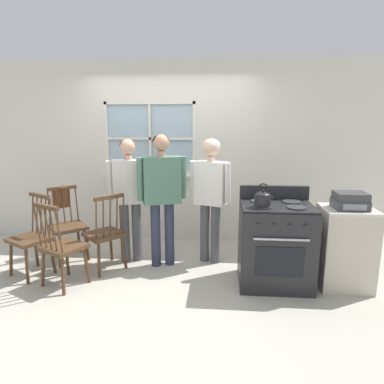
% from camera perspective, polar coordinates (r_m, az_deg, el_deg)
% --- Properties ---
extents(ground_plane, '(16.00, 16.00, 0.00)m').
position_cam_1_polar(ground_plane, '(4.23, -6.09, -13.82)').
color(ground_plane, '#B2AD9E').
extents(wall_back, '(6.40, 0.16, 2.70)m').
position_cam_1_polar(wall_back, '(5.22, -3.28, 6.40)').
color(wall_back, silver).
rests_on(wall_back, ground_plane).
extents(chair_by_window, '(0.58, 0.58, 0.97)m').
position_cam_1_polar(chair_by_window, '(4.84, -19.96, -5.46)').
color(chair_by_window, '#4C331E').
rests_on(chair_by_window, ground_plane).
extents(chair_near_wall, '(0.56, 0.55, 0.97)m').
position_cam_1_polar(chair_near_wall, '(4.54, -25.17, -7.06)').
color(chair_near_wall, '#4C331E').
rests_on(chair_near_wall, ground_plane).
extents(chair_center_cluster, '(0.56, 0.55, 0.97)m').
position_cam_1_polar(chair_center_cluster, '(4.10, -20.88, -8.67)').
color(chair_center_cluster, '#4C331E').
rests_on(chair_center_cluster, ground_plane).
extents(chair_near_stove, '(0.58, 0.58, 0.97)m').
position_cam_1_polar(chair_near_stove, '(4.38, -14.27, -6.93)').
color(chair_near_stove, '#4C331E').
rests_on(chair_near_stove, ground_plane).
extents(person_elderly_left, '(0.56, 0.31, 1.60)m').
position_cam_1_polar(person_elderly_left, '(4.44, -10.42, 0.48)').
color(person_elderly_left, '#4C4C51').
rests_on(person_elderly_left, ground_plane).
extents(person_teen_center, '(0.61, 0.35, 1.67)m').
position_cam_1_polar(person_teen_center, '(4.23, -5.06, 0.72)').
color(person_teen_center, '#2D3347').
rests_on(person_teen_center, ground_plane).
extents(person_adult_right, '(0.54, 0.33, 1.61)m').
position_cam_1_polar(person_adult_right, '(4.34, 3.11, 0.66)').
color(person_adult_right, '#4C4C51').
rests_on(person_adult_right, ground_plane).
extents(stove, '(0.80, 0.68, 1.08)m').
position_cam_1_polar(stove, '(3.99, 13.72, -8.40)').
color(stove, '#232326').
rests_on(stove, ground_plane).
extents(kettle, '(0.21, 0.17, 0.25)m').
position_cam_1_polar(kettle, '(3.68, 11.70, -1.04)').
color(kettle, black).
rests_on(kettle, stove).
extents(potted_plant, '(0.16, 0.16, 0.25)m').
position_cam_1_polar(potted_plant, '(5.19, -5.83, 3.71)').
color(potted_plant, '#935B3D').
rests_on(potted_plant, wall_back).
extents(handbag, '(0.25, 0.25, 0.31)m').
position_cam_1_polar(handbag, '(4.97, -21.00, -0.89)').
color(handbag, brown).
rests_on(handbag, chair_by_window).
extents(side_counter, '(0.55, 0.50, 0.90)m').
position_cam_1_polar(side_counter, '(4.19, 24.13, -8.43)').
color(side_counter, beige).
rests_on(side_counter, ground_plane).
extents(stereo, '(0.34, 0.29, 0.18)m').
position_cam_1_polar(stereo, '(4.03, 24.87, -1.33)').
color(stereo, '#38383A').
rests_on(stereo, side_counter).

